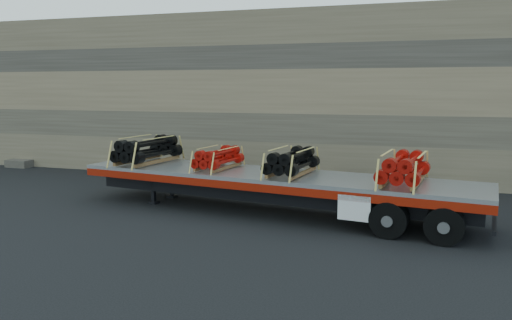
{
  "coord_description": "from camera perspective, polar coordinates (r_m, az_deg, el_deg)",
  "views": [
    {
      "loc": [
        5.17,
        -14.88,
        3.89
      ],
      "look_at": [
        0.49,
        0.24,
        1.56
      ],
      "focal_mm": 35.0,
      "sensor_mm": 36.0,
      "label": 1
    }
  ],
  "objects": [
    {
      "name": "ground",
      "position": [
        16.23,
        -1.92,
        -5.51
      ],
      "size": [
        120.0,
        120.0,
        0.0
      ],
      "primitive_type": "plane",
      "color": "black",
      "rests_on": "ground"
    },
    {
      "name": "rock_wall",
      "position": [
        22.0,
        3.62,
        7.33
      ],
      "size": [
        44.0,
        3.0,
        7.0
      ],
      "primitive_type": "cube",
      "color": "#7A6B54",
      "rests_on": "ground"
    },
    {
      "name": "trailer",
      "position": [
        15.47,
        1.72,
        -3.8
      ],
      "size": [
        12.85,
        4.23,
        1.26
      ],
      "primitive_type": null,
      "rotation": [
        0.0,
        0.0,
        -0.15
      ],
      "color": "#AFB1B6",
      "rests_on": "ground"
    },
    {
      "name": "bundle_front",
      "position": [
        17.67,
        -12.28,
        1.05
      ],
      "size": [
        1.58,
        2.62,
        0.87
      ],
      "primitive_type": null,
      "rotation": [
        0.0,
        0.0,
        -0.15
      ],
      "color": "black",
      "rests_on": "trailer"
    },
    {
      "name": "bundle_midfront",
      "position": [
        16.13,
        -4.34,
        0.16
      ],
      "size": [
        1.2,
        1.99,
        0.66
      ],
      "primitive_type": null,
      "rotation": [
        0.0,
        0.0,
        -0.15
      ],
      "color": "#A70F08",
      "rests_on": "trailer"
    },
    {
      "name": "bundle_midrear",
      "position": [
        15.03,
        4.11,
        -0.27
      ],
      "size": [
        1.36,
        2.26,
        0.75
      ],
      "primitive_type": null,
      "rotation": [
        0.0,
        0.0,
        -0.15
      ],
      "color": "black",
      "rests_on": "trailer"
    },
    {
      "name": "bundle_rear",
      "position": [
        14.18,
        16.53,
        -1.01
      ],
      "size": [
        1.45,
        2.41,
        0.8
      ],
      "primitive_type": null,
      "rotation": [
        0.0,
        0.0,
        -0.15
      ],
      "color": "#A70F08",
      "rests_on": "trailer"
    }
  ]
}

